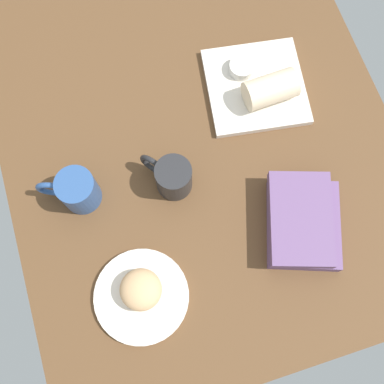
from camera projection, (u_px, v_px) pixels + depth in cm
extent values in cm
cube|color=brown|center=(197.00, 140.00, 111.77)|extent=(110.00, 90.00, 4.00)
cylinder|color=silver|center=(142.00, 296.00, 98.83)|extent=(19.93, 19.93, 1.40)
ellipsoid|color=tan|center=(141.00, 290.00, 95.87)|extent=(10.75, 10.68, 5.43)
cube|color=silver|center=(256.00, 87.00, 112.67)|extent=(25.94, 25.94, 1.60)
cylinder|color=silver|center=(242.00, 68.00, 111.79)|extent=(5.94, 5.94, 2.50)
cylinder|color=#BC6625|center=(242.00, 66.00, 110.88)|extent=(4.87, 4.87, 0.40)
cylinder|color=beige|center=(270.00, 89.00, 107.70)|extent=(7.46, 12.12, 6.93)
cube|color=#6B4C7A|center=(303.00, 225.00, 102.19)|extent=(23.32, 20.90, 3.35)
cube|color=#6B4C7A|center=(301.00, 219.00, 99.33)|extent=(23.34, 18.77, 2.92)
cylinder|color=#262628|center=(174.00, 178.00, 102.27)|extent=(7.99, 7.99, 8.95)
cylinder|color=#B46B3D|center=(173.00, 172.00, 98.56)|extent=(6.55, 6.55, 0.40)
torus|color=#262628|center=(153.00, 165.00, 103.12)|extent=(5.82, 5.12, 6.57)
cylinder|color=#2D518C|center=(79.00, 191.00, 101.19)|extent=(8.38, 8.38, 9.47)
cylinder|color=#B3633F|center=(74.00, 185.00, 97.23)|extent=(6.88, 6.88, 0.40)
torus|color=#2D518C|center=(52.00, 189.00, 101.28)|extent=(3.56, 6.86, 6.88)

